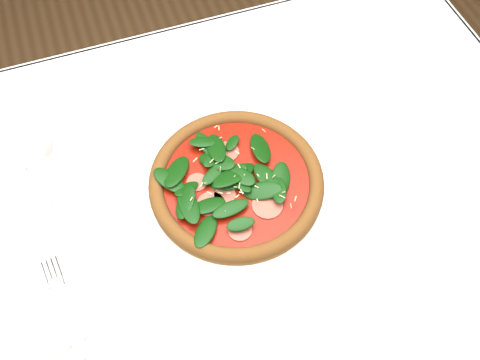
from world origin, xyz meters
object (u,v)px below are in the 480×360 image
object	(u,v)px
pizza	(236,180)
wine_glass	(21,144)
plate	(236,186)
napkin	(70,319)

from	to	relation	value
pizza	wine_glass	distance (m)	0.31
plate	wine_glass	world-z (taller)	wine_glass
plate	wine_glass	xyz separation A→B (m)	(-0.27, 0.07, 0.16)
plate	pizza	bearing A→B (deg)	0.00
pizza	napkin	size ratio (longest dim) A/B	2.44
wine_glass	napkin	xyz separation A→B (m)	(-0.01, -0.19, -0.16)
plate	wine_glass	bearing A→B (deg)	166.11
plate	napkin	size ratio (longest dim) A/B	2.13
pizza	plate	bearing A→B (deg)	0.00
napkin	wine_glass	bearing A→B (deg)	86.26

